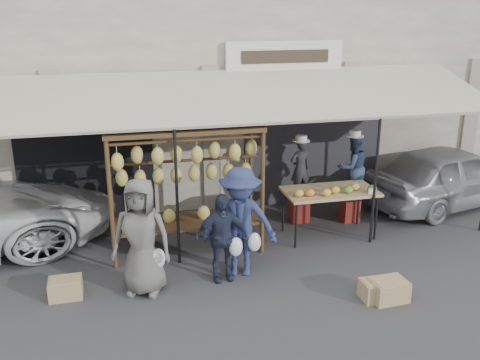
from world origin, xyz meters
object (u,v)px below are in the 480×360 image
at_px(vendor_left, 300,169).
at_px(crate_far, 66,288).
at_px(banana_rack, 185,166).
at_px(produce_table, 331,192).
at_px(customer_left, 141,237).
at_px(crate_near_a, 377,290).
at_px(crate_near_b, 388,290).
at_px(sedan, 450,175).
at_px(customer_right, 240,222).
at_px(vendor_right, 353,167).
at_px(customer_mid, 221,237).

bearing_deg(vendor_left, crate_far, 14.39).
bearing_deg(banana_rack, produce_table, 0.26).
bearing_deg(customer_left, crate_near_a, 2.55).
bearing_deg(crate_near_b, customer_left, 162.78).
relative_size(customer_left, crate_near_b, 3.44).
bearing_deg(produce_table, customer_left, -160.53).
distance_m(produce_table, sedan, 3.28).
relative_size(produce_table, crate_far, 3.55).
bearing_deg(customer_left, customer_right, 27.47).
distance_m(vendor_left, customer_right, 2.51).
distance_m(crate_near_b, sedan, 4.58).
bearing_deg(vendor_left, customer_right, 38.43).
distance_m(banana_rack, produce_table, 2.75).
bearing_deg(sedan, produce_table, 93.45).
distance_m(customer_right, crate_near_b, 2.44).
distance_m(vendor_left, vendor_right, 1.03).
distance_m(banana_rack, vendor_left, 2.56).
bearing_deg(customer_left, sedan, 37.80).
xyz_separation_m(produce_table, sedan, (3.13, 0.97, -0.21)).
bearing_deg(customer_mid, customer_right, 14.47).
distance_m(produce_table, customer_mid, 2.54).
relative_size(customer_mid, customer_right, 0.80).
bearing_deg(produce_table, crate_near_b, -90.58).
relative_size(banana_rack, crate_near_a, 5.48).
relative_size(vendor_right, crate_near_b, 2.53).
height_order(vendor_left, vendor_right, vendor_right).
distance_m(produce_table, crate_far, 4.83).
xyz_separation_m(customer_right, crate_near_a, (1.78, -1.23, -0.75)).
height_order(banana_rack, customer_right, banana_rack).
height_order(banana_rack, sedan, banana_rack).
relative_size(produce_table, customer_right, 0.95).
bearing_deg(vendor_right, produce_table, 33.79).
height_order(banana_rack, customer_left, banana_rack).
relative_size(vendor_left, crate_near_a, 2.49).
bearing_deg(sedan, vendor_left, 78.00).
bearing_deg(crate_far, vendor_left, 24.69).
bearing_deg(crate_near_b, customer_right, 146.12).
distance_m(produce_table, customer_left, 3.71).
bearing_deg(crate_far, produce_table, 13.70).
bearing_deg(customer_mid, customer_left, -177.48).
height_order(produce_table, customer_mid, customer_mid).
bearing_deg(produce_table, crate_near_a, -94.25).
bearing_deg(vendor_left, customer_mid, 34.76).
bearing_deg(crate_near_b, customer_mid, 152.17).
bearing_deg(customer_left, customer_mid, 24.84).
relative_size(customer_left, customer_mid, 1.26).
relative_size(customer_mid, crate_near_a, 3.01).
relative_size(produce_table, crate_near_b, 3.26).
relative_size(customer_mid, sedan, 0.37).
xyz_separation_m(vendor_left, customer_left, (-3.19, -2.10, -0.19)).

